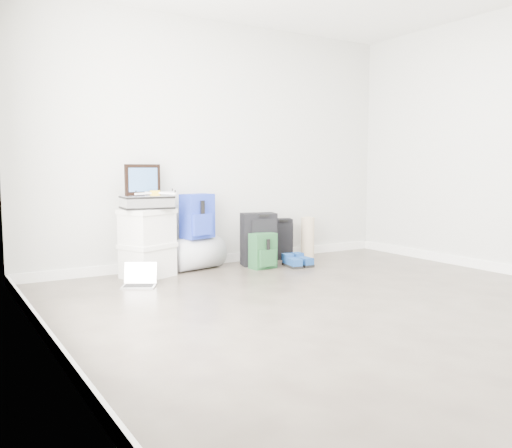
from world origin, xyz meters
TOP-DOWN VIEW (x-y plane):
  - ground at (0.00, 0.00)m, footprint 5.00×5.00m
  - room_envelope at (0.00, 0.02)m, footprint 4.52×5.02m
  - boxes_stack at (-0.97, 2.18)m, footprint 0.59×0.55m
  - briefcase at (-0.97, 2.18)m, footprint 0.50×0.39m
  - painting at (-0.97, 2.27)m, footprint 0.40×0.13m
  - drone at (-0.89, 2.16)m, footprint 0.50×0.50m
  - duffel_bag at (-0.38, 2.29)m, footprint 0.61×0.45m
  - blue_backpack at (-0.38, 2.26)m, footprint 0.38×0.32m
  - large_suitcase at (0.32, 2.15)m, footprint 0.43×0.33m
  - green_backpack at (0.26, 1.96)m, footprint 0.29×0.22m
  - carry_on at (0.74, 2.37)m, footprint 0.35×0.30m
  - shoes at (0.65, 1.87)m, footprint 0.28×0.32m
  - rolled_rug at (1.12, 2.31)m, footprint 0.16×0.16m
  - laptop at (-1.19, 1.81)m, footprint 0.37×0.34m

SIDE VIEW (x-z plane):
  - ground at x=0.00m, z-range 0.00..0.00m
  - shoes at x=0.65m, z-range 0.00..0.10m
  - laptop at x=-1.19m, z-range -0.06..0.16m
  - duffel_bag at x=-0.38m, z-range 0.00..0.34m
  - green_backpack at x=0.26m, z-range -0.01..0.38m
  - carry_on at x=0.74m, z-range 0.00..0.49m
  - rolled_rug at x=1.12m, z-range 0.00..0.49m
  - large_suitcase at x=0.32m, z-range 0.00..0.59m
  - boxes_stack at x=-0.97m, z-range 0.00..0.69m
  - blue_backpack at x=-0.38m, z-range 0.34..0.81m
  - briefcase at x=-0.97m, z-range 0.68..0.82m
  - drone at x=-0.89m, z-range 0.82..0.87m
  - painting at x=-0.97m, z-range 0.82..1.13m
  - room_envelope at x=0.00m, z-range 0.37..3.08m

